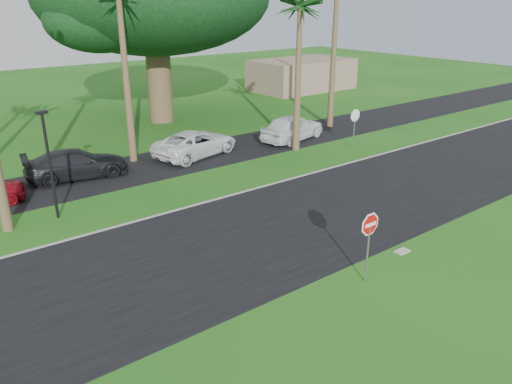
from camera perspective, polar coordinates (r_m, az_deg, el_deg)
The scene contains 13 objects.
ground at distance 18.74m, azimuth 4.35°, elevation -6.83°, with size 120.00×120.00×0.00m, color #1A5916.
road at distance 20.10m, azimuth 0.56°, elevation -4.68°, with size 120.00×8.00×0.02m, color black.
parking_strip at distance 28.51m, azimuth -12.55°, elevation 2.80°, with size 120.00×5.00×0.02m, color black.
curb at distance 23.13m, azimuth -5.62°, elevation -1.12°, with size 120.00×0.12×0.06m, color gray.
stop_sign_near at distance 16.43m, azimuth 12.81°, elevation -4.65°, with size 1.05×0.07×2.62m.
stop_sign_far at distance 31.52m, azimuth 11.23°, elevation 8.01°, with size 1.05×0.07×2.62m.
palm_right_near at distance 29.99m, azimuth 5.05°, elevation 20.05°, with size 5.00×5.00×9.50m.
streetlight_right at distance 22.22m, azimuth -22.59°, elevation 3.54°, with size 0.45×0.25×4.64m.
building_far at distance 52.43m, azimuth 5.25°, elevation 13.22°, with size 10.00×6.00×3.00m, color gray.
car_dark at distance 27.56m, azimuth -19.83°, elevation 3.00°, with size 2.10×5.17×1.50m, color black.
car_minivan at distance 29.90m, azimuth -6.90°, elevation 5.53°, with size 2.51×5.44×1.51m, color white.
car_pickup at distance 33.09m, azimuth 4.18°, elevation 7.34°, with size 2.02×5.02×1.71m, color white.
utility_slab at distance 19.44m, azimuth 16.34°, elevation -6.51°, with size 0.55×0.35×0.06m, color #AAABA2.
Camera 1 is at (-11.13, -12.22, 8.83)m, focal length 35.00 mm.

